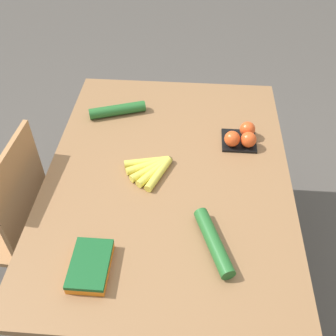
{
  "coord_description": "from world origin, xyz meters",
  "views": [
    {
      "loc": [
        -1.13,
        -0.09,
        1.88
      ],
      "look_at": [
        0.0,
        0.0,
        0.76
      ],
      "focal_mm": 42.0,
      "sensor_mm": 36.0,
      "label": 1
    }
  ],
  "objects_px": {
    "cucumber_near": "(117,110)",
    "chair": "(7,220)",
    "tomato_pack": "(242,137)",
    "carrot_bag": "(90,265)",
    "cucumber_far": "(214,242)",
    "banana_bunch": "(152,168)"
  },
  "relations": [
    {
      "from": "tomato_pack",
      "to": "cucumber_far",
      "type": "relative_size",
      "value": 0.56
    },
    {
      "from": "tomato_pack",
      "to": "carrot_bag",
      "type": "distance_m",
      "value": 0.86
    },
    {
      "from": "carrot_bag",
      "to": "cucumber_far",
      "type": "xyz_separation_m",
      "value": [
        0.12,
        -0.4,
        0.0
      ]
    },
    {
      "from": "tomato_pack",
      "to": "cucumber_far",
      "type": "height_order",
      "value": "tomato_pack"
    },
    {
      "from": "cucumber_near",
      "to": "chair",
      "type": "bearing_deg",
      "value": 136.84
    },
    {
      "from": "chair",
      "to": "tomato_pack",
      "type": "height_order",
      "value": "chair"
    },
    {
      "from": "banana_bunch",
      "to": "cucumber_far",
      "type": "distance_m",
      "value": 0.43
    },
    {
      "from": "cucumber_near",
      "to": "banana_bunch",
      "type": "bearing_deg",
      "value": -151.18
    },
    {
      "from": "tomato_pack",
      "to": "carrot_bag",
      "type": "xyz_separation_m",
      "value": [
        -0.68,
        0.53,
        -0.01
      ]
    },
    {
      "from": "carrot_bag",
      "to": "cucumber_far",
      "type": "height_order",
      "value": "cucumber_far"
    },
    {
      "from": "carrot_bag",
      "to": "cucumber_near",
      "type": "bearing_deg",
      "value": 3.54
    },
    {
      "from": "tomato_pack",
      "to": "carrot_bag",
      "type": "bearing_deg",
      "value": 141.89
    },
    {
      "from": "chair",
      "to": "cucumber_near",
      "type": "bearing_deg",
      "value": 140.07
    },
    {
      "from": "banana_bunch",
      "to": "cucumber_near",
      "type": "xyz_separation_m",
      "value": [
        0.37,
        0.21,
        0.01
      ]
    },
    {
      "from": "chair",
      "to": "cucumber_near",
      "type": "xyz_separation_m",
      "value": [
        0.48,
        -0.45,
        0.28
      ]
    },
    {
      "from": "carrot_bag",
      "to": "cucumber_far",
      "type": "bearing_deg",
      "value": -73.33
    },
    {
      "from": "carrot_bag",
      "to": "cucumber_far",
      "type": "relative_size",
      "value": 0.7
    },
    {
      "from": "cucumber_far",
      "to": "chair",
      "type": "bearing_deg",
      "value": 74.76
    },
    {
      "from": "tomato_pack",
      "to": "carrot_bag",
      "type": "height_order",
      "value": "tomato_pack"
    },
    {
      "from": "banana_bunch",
      "to": "carrot_bag",
      "type": "height_order",
      "value": "carrot_bag"
    },
    {
      "from": "carrot_bag",
      "to": "cucumber_near",
      "type": "relative_size",
      "value": 0.7
    },
    {
      "from": "tomato_pack",
      "to": "cucumber_far",
      "type": "xyz_separation_m",
      "value": [
        -0.56,
        0.13,
        -0.01
      ]
    }
  ]
}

